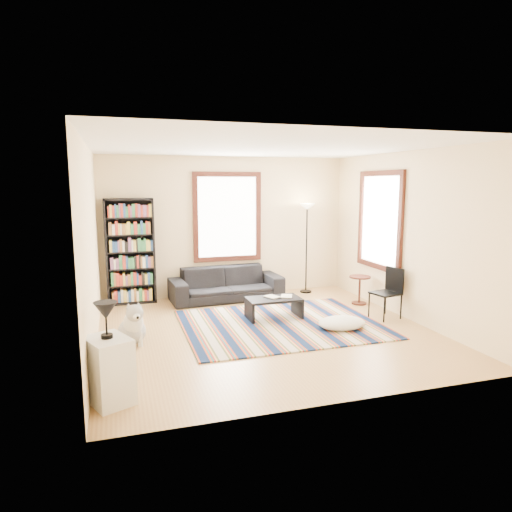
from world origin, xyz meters
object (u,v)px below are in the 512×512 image
object	(u,v)px
floor_lamp	(306,249)
sofa	(226,284)
floor_cushion	(342,323)
folding_chair	(385,293)
dog	(132,323)
bookshelf	(130,251)
white_cabinet	(109,370)
side_table	(359,290)
coffee_table	(274,308)

from	to	relation	value
floor_lamp	sofa	bearing A→B (deg)	-176.72
floor_cushion	folding_chair	bearing A→B (deg)	18.03
dog	floor_cushion	bearing A→B (deg)	-16.75
bookshelf	white_cabinet	xyz separation A→B (m)	(-0.38, -4.09, -0.65)
sofa	white_cabinet	distance (m)	4.39
bookshelf	dog	world-z (taller)	bookshelf
bookshelf	white_cabinet	world-z (taller)	bookshelf
floor_cushion	folding_chair	size ratio (longest dim) A/B	0.89
sofa	side_table	world-z (taller)	sofa
bookshelf	folding_chair	size ratio (longest dim) A/B	2.33
side_table	dog	size ratio (longest dim) A/B	0.88
sofa	floor_lamp	size ratio (longest dim) A/B	1.17
coffee_table	side_table	size ratio (longest dim) A/B	1.67
floor_lamp	white_cabinet	xyz separation A→B (m)	(-3.91, -3.92, -0.58)
bookshelf	white_cabinet	distance (m)	4.16
floor_lamp	white_cabinet	size ratio (longest dim) A/B	2.66
floor_lamp	folding_chair	size ratio (longest dim) A/B	2.16
floor_lamp	white_cabinet	world-z (taller)	floor_lamp
sofa	folding_chair	size ratio (longest dim) A/B	2.53
side_table	folding_chair	xyz separation A→B (m)	(-0.05, -0.94, 0.16)
bookshelf	folding_chair	bearing A→B (deg)	-29.33
floor_cushion	floor_lamp	xyz separation A→B (m)	(0.43, 2.44, 0.83)
side_table	white_cabinet	distance (m)	5.27
side_table	dog	world-z (taller)	dog
coffee_table	bookshelf	bearing A→B (deg)	141.76
folding_chair	coffee_table	bearing A→B (deg)	152.62
floor_lamp	dog	size ratio (longest dim) A/B	3.03
floor_cushion	side_table	distance (m)	1.63
floor_lamp	folding_chair	bearing A→B (deg)	-75.63
sofa	folding_chair	world-z (taller)	folding_chair
coffee_table	side_table	distance (m)	1.92
side_table	folding_chair	distance (m)	0.96
bookshelf	coffee_table	world-z (taller)	bookshelf
sofa	white_cabinet	bearing A→B (deg)	-123.12
side_table	bookshelf	bearing A→B (deg)	161.90
side_table	white_cabinet	world-z (taller)	white_cabinet
sofa	floor_cushion	world-z (taller)	sofa
bookshelf	dog	bearing A→B (deg)	-92.17
coffee_table	dog	xyz separation A→B (m)	(-2.34, -0.55, 0.13)
coffee_table	floor_cushion	distance (m)	1.19
sofa	coffee_table	xyz separation A→B (m)	(0.46, -1.50, -0.14)
floor_cushion	white_cabinet	world-z (taller)	white_cabinet
bookshelf	dog	size ratio (longest dim) A/B	3.26
white_cabinet	dog	world-z (taller)	white_cabinet
floor_lamp	folding_chair	world-z (taller)	floor_lamp
sofa	bookshelf	world-z (taller)	bookshelf
white_cabinet	dog	xyz separation A→B (m)	(0.29, 1.77, -0.04)
bookshelf	side_table	xyz separation A→B (m)	(4.12, -1.35, -0.73)
floor_cushion	folding_chair	xyz separation A→B (m)	(0.98, 0.32, 0.33)
sofa	side_table	xyz separation A→B (m)	(2.34, -1.08, -0.05)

